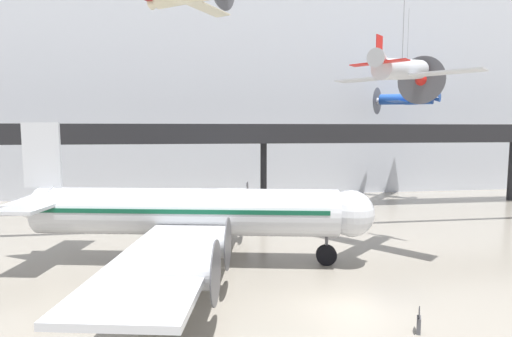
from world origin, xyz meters
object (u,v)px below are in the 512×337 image
at_px(suspended_plane_silver_racer, 402,70).
at_px(suspended_plane_blue_trainer, 406,99).
at_px(airliner_silver_main, 185,213).
at_px(info_sign_pedestal, 419,323).

relative_size(suspended_plane_silver_racer, suspended_plane_blue_trainer, 1.01).
bearing_deg(suspended_plane_silver_racer, airliner_silver_main, 135.62).
xyz_separation_m(suspended_plane_silver_racer, info_sign_pedestal, (-3.85, -9.42, -11.88)).
bearing_deg(suspended_plane_blue_trainer, airliner_silver_main, 80.32).
bearing_deg(suspended_plane_blue_trainer, suspended_plane_silver_racer, 103.29).
distance_m(suspended_plane_silver_racer, info_sign_pedestal, 15.65).
bearing_deg(info_sign_pedestal, suspended_plane_silver_racer, 97.55).
height_order(suspended_plane_silver_racer, suspended_plane_blue_trainer, suspended_plane_silver_racer).
xyz_separation_m(suspended_plane_blue_trainer, info_sign_pedestal, (-15.47, -30.03, -11.63)).
relative_size(suspended_plane_silver_racer, info_sign_pedestal, 9.86).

